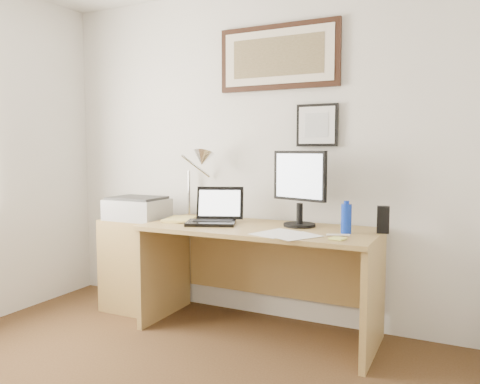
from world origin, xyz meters
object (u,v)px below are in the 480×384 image
Objects in this scene: laptop at (214,216)px; printer at (137,208)px; book at (167,219)px; side_cabinet at (139,264)px; desk at (263,258)px; water_bottle at (346,219)px; lcd_monitor at (299,184)px.

printer is (-0.71, 0.03, 0.01)m from laptop.
printer is (-0.31, 0.04, 0.06)m from book.
desk reaches higher than side_cabinet.
desk is 0.46m from laptop.
side_cabinet is 3.90× the size of water_bottle.
printer is at bearing 179.74° from water_bottle.
water_bottle is at bearing -19.10° from lcd_monitor.
water_bottle is 0.69m from desk.
water_bottle is 0.12× the size of desk.
laptop is (0.73, -0.06, 0.44)m from side_cabinet.
desk is 1.09m from printer.
book is 0.32m from printer.
lcd_monitor is (0.98, 0.15, 0.28)m from book.
water_bottle is 1.65m from printer.
desk is 3.08× the size of lcd_monitor.
lcd_monitor is (0.24, 0.05, 0.53)m from desk.
printer is at bearing -174.93° from lcd_monitor.
laptop is 0.65m from lcd_monitor.
water_bottle is at bearing -0.26° from printer.
water_bottle is at bearing -6.93° from desk.
water_bottle reaches higher than book.
desk is 3.64× the size of printer.
desk is at bearing 7.89° from book.
laptop reaches higher than printer.
side_cabinet is 1.79× the size of laptop.
water_bottle is 1.34m from book.
lcd_monitor is at bearing 8.79° from book.
laptop is at bearing -2.15° from printer.
book is at bearing -11.52° from side_cabinet.
lcd_monitor reaches higher than water_bottle.
side_cabinet is 0.45m from printer.
laptop is 0.78× the size of lcd_monitor.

